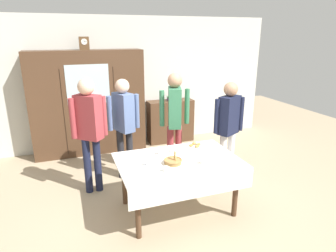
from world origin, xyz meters
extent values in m
plane|color=tan|center=(0.00, 0.00, 0.00)|extent=(12.00, 12.00, 0.00)
cube|color=silver|center=(0.00, 2.65, 1.35)|extent=(6.40, 0.10, 2.70)
cylinder|color=#4C3321|center=(-0.66, -0.59, 0.36)|extent=(0.07, 0.07, 0.72)
cylinder|color=#4C3321|center=(0.66, -0.59, 0.36)|extent=(0.07, 0.07, 0.72)
cylinder|color=#4C3321|center=(-0.66, 0.19, 0.36)|extent=(0.07, 0.07, 0.72)
cylinder|color=#4C3321|center=(0.66, 0.19, 0.36)|extent=(0.07, 0.07, 0.72)
cube|color=white|center=(0.00, -0.20, 0.74)|extent=(1.60, 1.07, 0.03)
cube|color=white|center=(0.00, -0.73, 0.60)|extent=(1.60, 0.01, 0.24)
cube|color=#4C3321|center=(-0.90, 2.35, 1.03)|extent=(2.18, 0.45, 2.05)
cube|color=silver|center=(-0.90, 2.13, 1.44)|extent=(0.79, 0.01, 0.74)
cube|color=black|center=(-1.38, 2.13, 0.92)|extent=(0.01, 0.01, 1.64)
cube|color=black|center=(-0.42, 2.13, 0.92)|extent=(0.01, 0.01, 1.64)
cube|color=brown|center=(-0.89, 2.35, 2.17)|extent=(0.18, 0.10, 0.24)
cylinder|color=white|center=(-0.89, 2.30, 2.20)|extent=(0.11, 0.01, 0.11)
cube|color=black|center=(-0.89, 2.30, 2.22)|extent=(0.00, 0.00, 0.04)
cube|color=black|center=(-0.87, 2.30, 2.20)|extent=(0.05, 0.00, 0.00)
cube|color=#4C3321|center=(0.85, 2.41, 0.47)|extent=(1.01, 0.35, 0.94)
cube|color=#664C7A|center=(0.85, 2.41, 0.95)|extent=(0.14, 0.19, 0.02)
cube|color=#664C7A|center=(0.85, 2.41, 0.98)|extent=(0.12, 0.18, 0.02)
cube|color=#3D754C|center=(0.85, 2.41, 1.01)|extent=(0.14, 0.20, 0.04)
cylinder|color=white|center=(-0.42, -0.24, 0.75)|extent=(0.13, 0.13, 0.01)
cylinder|color=white|center=(-0.42, -0.24, 0.79)|extent=(0.08, 0.08, 0.05)
torus|color=white|center=(-0.38, -0.24, 0.79)|extent=(0.04, 0.01, 0.04)
cylinder|color=#47230F|center=(-0.42, -0.24, 0.81)|extent=(0.06, 0.06, 0.01)
cylinder|color=white|center=(0.03, 0.07, 0.75)|extent=(0.13, 0.13, 0.01)
cylinder|color=white|center=(0.03, 0.07, 0.79)|extent=(0.08, 0.08, 0.05)
torus|color=white|center=(0.07, 0.07, 0.79)|extent=(0.04, 0.01, 0.04)
cylinder|color=white|center=(-0.17, 0.05, 0.75)|extent=(0.13, 0.13, 0.01)
cylinder|color=white|center=(-0.17, 0.05, 0.79)|extent=(0.08, 0.08, 0.05)
torus|color=white|center=(-0.13, 0.05, 0.79)|extent=(0.04, 0.01, 0.04)
cylinder|color=#47230F|center=(-0.17, 0.05, 0.81)|extent=(0.06, 0.06, 0.01)
cylinder|color=white|center=(0.25, -0.43, 0.75)|extent=(0.13, 0.13, 0.01)
cylinder|color=white|center=(0.25, -0.43, 0.79)|extent=(0.08, 0.08, 0.05)
torus|color=white|center=(0.29, -0.43, 0.79)|extent=(0.04, 0.01, 0.04)
cylinder|color=white|center=(-0.27, -0.47, 0.75)|extent=(0.13, 0.13, 0.01)
cylinder|color=white|center=(-0.27, -0.47, 0.79)|extent=(0.08, 0.08, 0.05)
torus|color=white|center=(-0.23, -0.47, 0.79)|extent=(0.04, 0.01, 0.04)
cylinder|color=#9E7542|center=(-0.11, -0.29, 0.78)|extent=(0.22, 0.22, 0.05)
torus|color=#9E7542|center=(-0.11, -0.29, 0.80)|extent=(0.24, 0.24, 0.02)
cylinder|color=tan|center=(-0.08, -0.30, 0.85)|extent=(0.02, 0.04, 0.12)
cylinder|color=tan|center=(-0.08, -0.29, 0.85)|extent=(0.02, 0.03, 0.12)
cylinder|color=tan|center=(-0.08, -0.27, 0.85)|extent=(0.03, 0.04, 0.12)
cylinder|color=white|center=(0.41, 0.15, 0.76)|extent=(0.28, 0.28, 0.01)
ellipsoid|color=#BC7F3D|center=(0.47, 0.16, 0.78)|extent=(0.07, 0.05, 0.04)
ellipsoid|color=#BC7F3D|center=(0.42, 0.21, 0.78)|extent=(0.07, 0.05, 0.04)
ellipsoid|color=#BC7F3D|center=(0.35, 0.16, 0.78)|extent=(0.07, 0.05, 0.04)
ellipsoid|color=#BC7F3D|center=(0.41, 0.09, 0.78)|extent=(0.07, 0.05, 0.04)
cube|color=silver|center=(-0.07, 0.19, 0.75)|extent=(0.10, 0.01, 0.00)
ellipsoid|color=silver|center=(-0.02, 0.19, 0.75)|extent=(0.03, 0.02, 0.01)
cube|color=silver|center=(-0.50, -0.06, 0.75)|extent=(0.10, 0.01, 0.00)
ellipsoid|color=silver|center=(-0.44, -0.06, 0.75)|extent=(0.03, 0.02, 0.01)
cylinder|color=#232328|center=(-0.54, 1.01, 0.41)|extent=(0.11, 0.11, 0.83)
cylinder|color=#232328|center=(-0.39, 1.01, 0.41)|extent=(0.11, 0.11, 0.83)
cube|color=slate|center=(-0.47, 1.01, 1.14)|extent=(0.32, 0.41, 0.62)
sphere|color=#DBB293|center=(-0.47, 1.01, 1.56)|extent=(0.22, 0.22, 0.22)
cylinder|color=slate|center=(-0.69, 1.01, 1.14)|extent=(0.08, 0.08, 0.56)
cylinder|color=slate|center=(-0.25, 1.01, 1.14)|extent=(0.08, 0.08, 0.56)
cylinder|color=silver|center=(1.01, 0.36, 0.41)|extent=(0.11, 0.11, 0.81)
cylinder|color=silver|center=(1.16, 0.36, 0.41)|extent=(0.11, 0.11, 0.81)
cube|color=#191E38|center=(1.08, 0.36, 1.12)|extent=(0.41, 0.34, 0.61)
sphere|color=tan|center=(1.08, 0.36, 1.53)|extent=(0.22, 0.22, 0.22)
cylinder|color=#191E38|center=(0.86, 0.36, 1.12)|extent=(0.08, 0.08, 0.55)
cylinder|color=#191E38|center=(1.30, 0.36, 1.12)|extent=(0.08, 0.08, 0.55)
cylinder|color=#933338|center=(0.27, 0.84, 0.43)|extent=(0.11, 0.11, 0.87)
cylinder|color=#933338|center=(0.42, 0.84, 0.43)|extent=(0.11, 0.11, 0.87)
cube|color=#33704C|center=(0.34, 0.84, 1.19)|extent=(0.30, 0.40, 0.65)
sphere|color=tan|center=(0.34, 0.84, 1.64)|extent=(0.23, 0.23, 0.23)
cylinder|color=#33704C|center=(0.12, 0.84, 1.19)|extent=(0.08, 0.08, 0.59)
cylinder|color=#33704C|center=(0.56, 0.84, 1.19)|extent=(0.08, 0.08, 0.59)
cylinder|color=#191E38|center=(-1.11, 0.70, 0.43)|extent=(0.11, 0.11, 0.87)
cylinder|color=#191E38|center=(-0.96, 0.70, 0.43)|extent=(0.11, 0.11, 0.87)
cube|color=#933338|center=(-1.04, 0.70, 1.19)|extent=(0.40, 0.39, 0.65)
sphere|color=#DBB293|center=(-1.04, 0.70, 1.64)|extent=(0.24, 0.24, 0.24)
cylinder|color=#933338|center=(-1.26, 0.70, 1.19)|extent=(0.08, 0.08, 0.59)
cylinder|color=#933338|center=(-0.82, 0.70, 1.19)|extent=(0.08, 0.08, 0.59)
camera|label=1|loc=(-1.32, -3.47, 2.34)|focal=31.10mm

